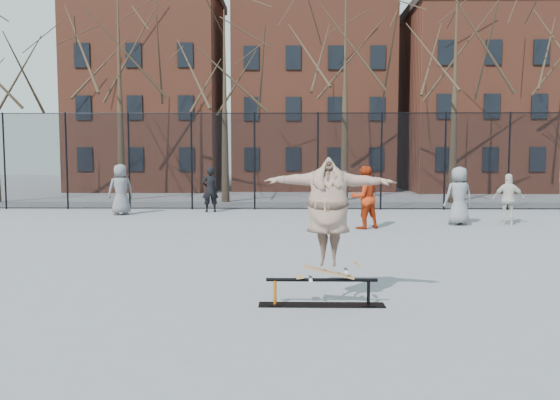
{
  "coord_description": "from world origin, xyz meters",
  "views": [
    {
      "loc": [
        0.06,
        -9.46,
        2.27
      ],
      "look_at": [
        -0.14,
        1.5,
        1.36
      ],
      "focal_mm": 35.0,
      "sensor_mm": 36.0,
      "label": 1
    }
  ],
  "objects_px": {
    "skater": "(329,218)",
    "bystander_red": "(364,197)",
    "bystander_grey": "(121,189)",
    "bystander_white": "(509,199)",
    "bystander_extra": "(459,196)",
    "bystander_black": "(210,189)",
    "skateboard": "(328,275)",
    "skate_rail": "(322,295)"
  },
  "relations": [
    {
      "from": "bystander_grey",
      "to": "bystander_black",
      "type": "relative_size",
      "value": 1.08
    },
    {
      "from": "bystander_white",
      "to": "skater",
      "type": "bearing_deg",
      "value": 69.58
    },
    {
      "from": "bystander_grey",
      "to": "bystander_red",
      "type": "distance_m",
      "value": 9.4
    },
    {
      "from": "bystander_red",
      "to": "bystander_white",
      "type": "distance_m",
      "value": 4.92
    },
    {
      "from": "bystander_black",
      "to": "skater",
      "type": "bearing_deg",
      "value": 89.18
    },
    {
      "from": "bystander_extra",
      "to": "skate_rail",
      "type": "bearing_deg",
      "value": 52.12
    },
    {
      "from": "skater",
      "to": "bystander_grey",
      "type": "xyz_separation_m",
      "value": [
        -6.96,
        12.29,
        -0.37
      ]
    },
    {
      "from": "skate_rail",
      "to": "bystander_black",
      "type": "relative_size",
      "value": 1.06
    },
    {
      "from": "skater",
      "to": "bystander_extra",
      "type": "height_order",
      "value": "skater"
    },
    {
      "from": "skater",
      "to": "bystander_red",
      "type": "relative_size",
      "value": 1.04
    },
    {
      "from": "bystander_black",
      "to": "skate_rail",
      "type": "bearing_deg",
      "value": 88.8
    },
    {
      "from": "bystander_black",
      "to": "bystander_grey",
      "type": "bearing_deg",
      "value": 2.2
    },
    {
      "from": "skater",
      "to": "bystander_white",
      "type": "relative_size",
      "value": 1.2
    },
    {
      "from": "skateboard",
      "to": "bystander_extra",
      "type": "height_order",
      "value": "bystander_extra"
    },
    {
      "from": "skate_rail",
      "to": "skateboard",
      "type": "xyz_separation_m",
      "value": [
        0.09,
        -0.0,
        0.3
      ]
    },
    {
      "from": "skateboard",
      "to": "bystander_white",
      "type": "bearing_deg",
      "value": 55.93
    },
    {
      "from": "skater",
      "to": "bystander_white",
      "type": "height_order",
      "value": "skater"
    },
    {
      "from": "skateboard",
      "to": "skater",
      "type": "distance_m",
      "value": 0.86
    },
    {
      "from": "bystander_grey",
      "to": "bystander_black",
      "type": "height_order",
      "value": "bystander_grey"
    },
    {
      "from": "bystander_white",
      "to": "bystander_grey",
      "type": "bearing_deg",
      "value": 2.46
    },
    {
      "from": "skater",
      "to": "bystander_extra",
      "type": "distance_m",
      "value": 10.7
    },
    {
      "from": "skater",
      "to": "bystander_red",
      "type": "xyz_separation_m",
      "value": [
        1.7,
        8.61,
        -0.37
      ]
    },
    {
      "from": "skate_rail",
      "to": "bystander_white",
      "type": "distance_m",
      "value": 11.69
    },
    {
      "from": "bystander_grey",
      "to": "bystander_white",
      "type": "distance_m",
      "value": 13.73
    },
    {
      "from": "bystander_black",
      "to": "bystander_red",
      "type": "height_order",
      "value": "bystander_red"
    },
    {
      "from": "skateboard",
      "to": "bystander_red",
      "type": "relative_size",
      "value": 0.44
    },
    {
      "from": "bystander_extra",
      "to": "skater",
      "type": "bearing_deg",
      "value": 52.57
    },
    {
      "from": "bystander_black",
      "to": "bystander_white",
      "type": "relative_size",
      "value": 1.08
    },
    {
      "from": "skate_rail",
      "to": "bystander_red",
      "type": "distance_m",
      "value": 8.83
    },
    {
      "from": "skateboard",
      "to": "skater",
      "type": "height_order",
      "value": "skater"
    },
    {
      "from": "skater",
      "to": "bystander_black",
      "type": "distance_m",
      "value": 13.89
    },
    {
      "from": "skateboard",
      "to": "skater",
      "type": "xyz_separation_m",
      "value": [
        0.0,
        0.0,
        0.86
      ]
    },
    {
      "from": "bystander_grey",
      "to": "bystander_white",
      "type": "bearing_deg",
      "value": 135.66
    },
    {
      "from": "bystander_grey",
      "to": "bystander_white",
      "type": "height_order",
      "value": "bystander_grey"
    },
    {
      "from": "skate_rail",
      "to": "bystander_black",
      "type": "height_order",
      "value": "bystander_black"
    },
    {
      "from": "bystander_extra",
      "to": "bystander_black",
      "type": "bearing_deg",
      "value": -34.52
    },
    {
      "from": "skater",
      "to": "bystander_white",
      "type": "distance_m",
      "value": 11.63
    },
    {
      "from": "skateboard",
      "to": "bystander_white",
      "type": "height_order",
      "value": "bystander_white"
    },
    {
      "from": "bystander_grey",
      "to": "skater",
      "type": "bearing_deg",
      "value": 86.36
    },
    {
      "from": "skate_rail",
      "to": "skateboard",
      "type": "relative_size",
      "value": 2.25
    },
    {
      "from": "bystander_grey",
      "to": "bystander_extra",
      "type": "xyz_separation_m",
      "value": [
        11.82,
        -2.77,
        -0.02
      ]
    },
    {
      "from": "skateboard",
      "to": "skater",
      "type": "bearing_deg",
      "value": 0.0
    }
  ]
}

